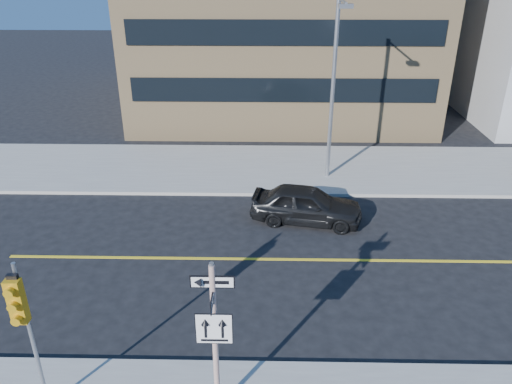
{
  "coord_description": "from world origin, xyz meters",
  "views": [
    {
      "loc": [
        1.05,
        -10.78,
        9.8
      ],
      "look_at": [
        0.76,
        4.0,
        2.63
      ],
      "focal_mm": 35.0,
      "sensor_mm": 36.0,
      "label": 1
    }
  ],
  "objects_px": {
    "sign_pole": "(215,333)",
    "traffic_signal": "(21,313)",
    "streetlight_a": "(334,80)",
    "parked_car_a": "(307,204)"
  },
  "relations": [
    {
      "from": "sign_pole",
      "to": "traffic_signal",
      "type": "xyz_separation_m",
      "value": [
        -4.0,
        -0.15,
        0.59
      ]
    },
    {
      "from": "parked_car_a",
      "to": "traffic_signal",
      "type": "bearing_deg",
      "value": 155.13
    },
    {
      "from": "sign_pole",
      "to": "parked_car_a",
      "type": "height_order",
      "value": "sign_pole"
    },
    {
      "from": "streetlight_a",
      "to": "sign_pole",
      "type": "bearing_deg",
      "value": -106.77
    },
    {
      "from": "sign_pole",
      "to": "streetlight_a",
      "type": "xyz_separation_m",
      "value": [
        4.0,
        13.27,
        2.32
      ]
    },
    {
      "from": "sign_pole",
      "to": "parked_car_a",
      "type": "bearing_deg",
      "value": 73.83
    },
    {
      "from": "sign_pole",
      "to": "streetlight_a",
      "type": "height_order",
      "value": "streetlight_a"
    },
    {
      "from": "sign_pole",
      "to": "streetlight_a",
      "type": "distance_m",
      "value": 14.05
    },
    {
      "from": "sign_pole",
      "to": "streetlight_a",
      "type": "relative_size",
      "value": 0.51
    },
    {
      "from": "traffic_signal",
      "to": "parked_car_a",
      "type": "bearing_deg",
      "value": 54.71
    }
  ]
}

